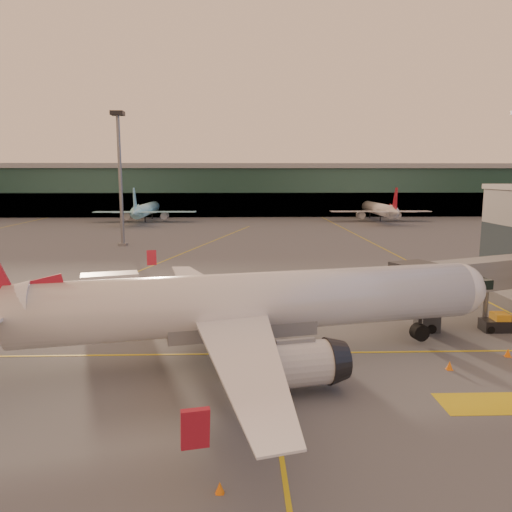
{
  "coord_description": "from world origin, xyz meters",
  "views": [
    {
      "loc": [
        3.04,
        -31.78,
        13.59
      ],
      "look_at": [
        4.73,
        21.35,
        5.0
      ],
      "focal_mm": 35.0,
      "sensor_mm": 36.0,
      "label": 1
    }
  ],
  "objects": [
    {
      "name": "ground",
      "position": [
        0.0,
        0.0,
        0.0
      ],
      "size": [
        600.0,
        600.0,
        0.0
      ],
      "primitive_type": "plane",
      "color": "#4C4F54",
      "rests_on": "ground"
    },
    {
      "name": "taxi_markings",
      "position": [
        -7.32,
        44.49,
        0.01
      ],
      "size": [
        100.12,
        173.0,
        0.01
      ],
      "color": "gold",
      "rests_on": "ground"
    },
    {
      "name": "terminal",
      "position": [
        0.0,
        141.79,
        8.76
      ],
      "size": [
        400.0,
        20.0,
        17.6
      ],
      "color": "#19382D",
      "rests_on": "ground"
    },
    {
      "name": "mast_west_near",
      "position": [
        -20.0,
        66.0,
        14.86
      ],
      "size": [
        2.4,
        2.4,
        25.6
      ],
      "color": "slate",
      "rests_on": "ground"
    },
    {
      "name": "distant_aircraft_row",
      "position": [
        -21.0,
        118.0,
        0.0
      ],
      "size": [
        290.0,
        34.0,
        13.0
      ],
      "color": "#98EAFE",
      "rests_on": "ground"
    },
    {
      "name": "main_airplane",
      "position": [
        2.8,
        3.71,
        4.14
      ],
      "size": [
        41.9,
        38.09,
        12.75
      ],
      "rotation": [
        0.0,
        0.0,
        0.21
      ],
      "color": "white",
      "rests_on": "ground"
    },
    {
      "name": "jet_bridge",
      "position": [
        27.07,
        13.17,
        4.29
      ],
      "size": [
        20.28,
        10.68,
        6.17
      ],
      "color": "slate",
      "rests_on": "ground"
    },
    {
      "name": "catering_truck",
      "position": [
        -9.65,
        16.27,
        2.37
      ],
      "size": [
        5.8,
        3.72,
        4.16
      ],
      "rotation": [
        0.0,
        0.0,
        0.28
      ],
      "color": "red",
      "rests_on": "ground"
    },
    {
      "name": "pushback_tug",
      "position": [
        25.93,
        10.03,
        0.66
      ],
      "size": [
        3.18,
        1.78,
        1.62
      ],
      "rotation": [
        0.0,
        0.0,
        -0.02
      ],
      "color": "black",
      "rests_on": "ground"
    },
    {
      "name": "cone_nose",
      "position": [
        23.3,
        3.73,
        0.31
      ],
      "size": [
        0.5,
        0.5,
        0.64
      ],
      "color": "orange",
      "rests_on": "ground"
    },
    {
      "name": "cone_wing_right",
      "position": [
        2.1,
        -12.07,
        0.26
      ],
      "size": [
        0.42,
        0.42,
        0.53
      ],
      "color": "orange",
      "rests_on": "ground"
    },
    {
      "name": "cone_wing_left",
      "position": [
        0.93,
        20.11,
        0.24
      ],
      "size": [
        0.4,
        0.4,
        0.5
      ],
      "color": "orange",
      "rests_on": "ground"
    },
    {
      "name": "cone_fwd",
      "position": [
        17.81,
        1.35,
        0.31
      ],
      "size": [
        0.5,
        0.5,
        0.63
      ],
      "color": "orange",
      "rests_on": "ground"
    }
  ]
}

